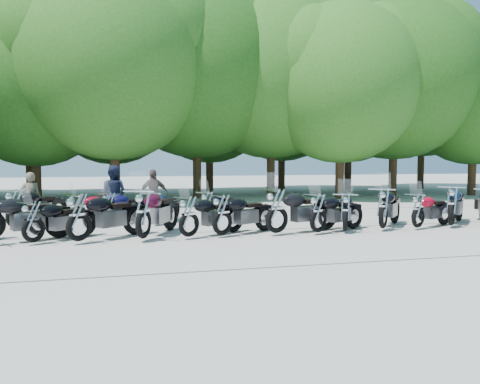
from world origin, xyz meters
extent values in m
plane|color=#A19A91|center=(0.00, 0.00, 0.00)|extent=(90.00, 90.00, 0.00)
cylinder|color=#3A2614|center=(-7.25, 12.84, 1.65)|extent=(0.44, 0.44, 3.31)
sphere|color=#286319|center=(-7.25, 12.84, 5.32)|extent=(7.31, 7.31, 7.31)
cylinder|color=#3A2614|center=(-3.57, 11.24, 1.97)|extent=(0.44, 0.44, 3.93)
sphere|color=#357721|center=(-3.57, 11.24, 6.33)|extent=(8.70, 8.70, 8.70)
cylinder|color=#3A2614|center=(0.54, 13.09, 2.06)|extent=(0.44, 0.44, 4.13)
sphere|color=#286319|center=(0.54, 13.09, 6.64)|extent=(9.13, 9.13, 9.13)
cylinder|color=#3A2614|center=(4.61, 13.20, 2.05)|extent=(0.44, 0.44, 4.09)
sphere|color=#357721|center=(4.61, 13.20, 6.58)|extent=(9.04, 9.04, 9.04)
cylinder|color=#3A2614|center=(7.55, 10.82, 1.81)|extent=(0.44, 0.44, 3.62)
sphere|color=#357721|center=(7.55, 10.82, 5.82)|extent=(8.00, 8.00, 8.00)
cylinder|color=#3A2614|center=(11.20, 11.78, 1.99)|extent=(0.44, 0.44, 3.98)
sphere|color=#286319|center=(11.20, 11.78, 6.40)|extent=(8.79, 8.79, 8.79)
cylinder|color=#3A2614|center=(15.83, 11.20, 1.70)|extent=(0.44, 0.44, 3.41)
sphere|color=#286319|center=(15.83, 11.20, 5.48)|extent=(7.53, 7.53, 7.53)
cylinder|color=#3A2614|center=(-8.29, 16.97, 1.76)|extent=(0.44, 0.44, 3.52)
sphere|color=#357721|center=(-8.29, 16.97, 5.66)|extent=(7.78, 7.78, 7.78)
cylinder|color=#3A2614|center=(-3.76, 16.43, 1.71)|extent=(0.44, 0.44, 3.42)
sphere|color=#286319|center=(-3.76, 16.43, 5.50)|extent=(7.56, 7.56, 7.56)
cylinder|color=#3A2614|center=(1.80, 16.47, 1.78)|extent=(0.44, 0.44, 3.56)
sphere|color=#286319|center=(1.80, 16.47, 5.73)|extent=(7.88, 7.88, 7.88)
cylinder|color=#3A2614|center=(6.69, 17.47, 1.88)|extent=(0.44, 0.44, 3.76)
sphere|color=#286319|center=(6.69, 17.47, 6.04)|extent=(8.31, 8.31, 8.31)
cylinder|color=#3A2614|center=(10.68, 16.09, 1.81)|extent=(0.44, 0.44, 3.63)
sphere|color=#357721|center=(10.68, 16.09, 5.83)|extent=(8.02, 8.02, 8.02)
cylinder|color=#3A2614|center=(16.61, 17.02, 2.19)|extent=(0.44, 0.44, 4.37)
sphere|color=#286319|center=(16.61, 17.02, 7.03)|extent=(9.67, 9.67, 9.67)
imported|color=#655D48|center=(-5.92, 3.97, 0.82)|extent=(0.67, 0.51, 1.64)
imported|color=#202744|center=(-3.50, 4.02, 0.92)|extent=(1.09, 0.98, 1.83)
imported|color=brown|center=(-2.19, 4.77, 0.84)|extent=(1.00, 0.44, 1.68)
camera|label=1|loc=(-3.13, -11.20, 2.01)|focal=35.00mm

